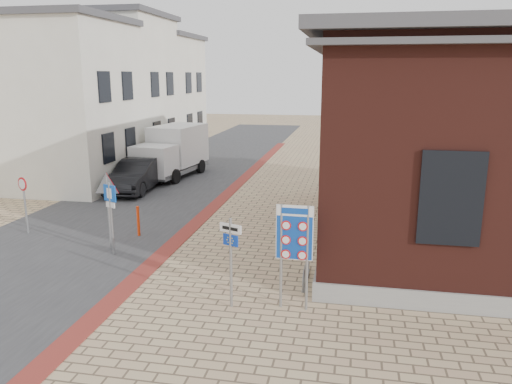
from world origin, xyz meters
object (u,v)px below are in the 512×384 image
Objects in this scene: sedan at (137,175)px; essen_sign at (231,250)px; border_sign at (294,235)px; box_truck at (173,151)px; bollard at (138,221)px; parking_sign at (111,207)px.

essen_sign is at bearing -59.25° from sedan.
box_truck is at bearing 121.41° from border_sign.
sedan is 4.29× the size of bollard.
box_truck is 12.44m from parking_sign.
box_truck is at bearing 124.93° from parking_sign.
box_truck is 2.14× the size of border_sign.
sedan is at bearing 132.72° from parking_sign.
box_truck reaches higher than parking_sign.
sedan is 0.84× the size of box_truck.
border_sign is (8.49, -14.77, 0.42)m from box_truck.
box_truck reaches higher than bollard.
box_truck is 5.11× the size of bollard.
parking_sign reaches higher than sedan.
box_truck reaches higher than border_sign.
border_sign is 1.56m from essen_sign.
parking_sign is at bearing 170.02° from essen_sign.
border_sign reaches higher than parking_sign.
parking_sign is (-4.50, 2.78, 0.10)m from essen_sign.
sedan is at bearing 130.47° from border_sign.
border_sign reaches higher than essen_sign.
box_truck is 17.04m from border_sign.
essen_sign is at bearing -170.89° from border_sign.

